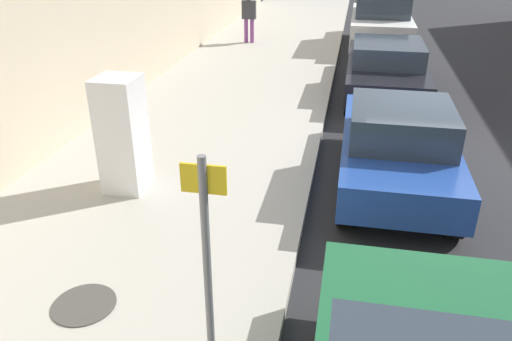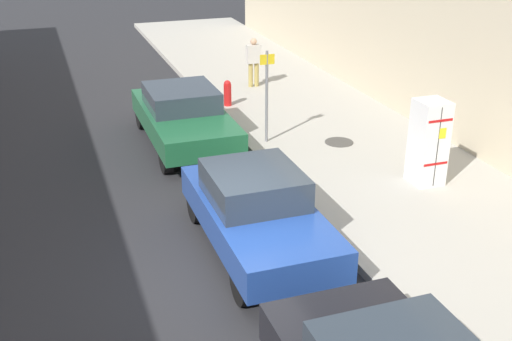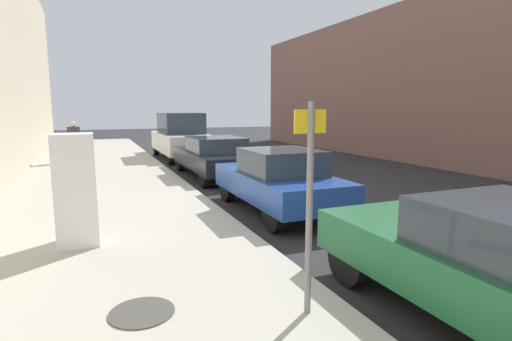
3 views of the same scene
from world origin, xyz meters
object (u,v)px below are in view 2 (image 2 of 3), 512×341
Objects in this scene: fire_hydrant at (228,93)px; pedestrian_standing_near at (254,59)px; street_sign_post at (267,91)px; discarded_refrigerator at (428,142)px; parked_hatchback_blue at (257,211)px; parked_sedan_green at (184,116)px.

pedestrian_standing_near is (-1.35, -1.63, 0.48)m from fire_hydrant.
discarded_refrigerator is at bearing 124.67° from street_sign_post.
pedestrian_standing_near is 0.38× the size of parked_hatchback_blue.
parked_sedan_green is at bearing -128.27° from pedestrian_standing_near.
parked_sedan_green is (4.19, -4.31, -0.32)m from discarded_refrigerator.
parked_sedan_green is at bearing -26.60° from street_sign_post.
street_sign_post is 0.52× the size of parked_sedan_green.
parked_sedan_green is at bearing -90.00° from parked_hatchback_blue.
pedestrian_standing_near reaches higher than fire_hydrant.
parked_sedan_green is (3.16, 3.81, -0.29)m from pedestrian_standing_near.
fire_hydrant is 0.18× the size of parked_hatchback_blue.
pedestrian_standing_near is at bearing -82.74° from discarded_refrigerator.
fire_hydrant is 2.17m from pedestrian_standing_near.
street_sign_post is (2.34, -3.38, 0.38)m from discarded_refrigerator.
fire_hydrant is 2.83m from parked_sedan_green.
parked_hatchback_blue is at bearing -107.39° from pedestrian_standing_near.
discarded_refrigerator is 4.36m from parked_hatchback_blue.
discarded_refrigerator is 0.80× the size of street_sign_post.
fire_hydrant is (2.39, -6.49, -0.52)m from discarded_refrigerator.
parked_sedan_green is 5.49m from parked_hatchback_blue.
discarded_refrigerator reaches higher than fire_hydrant.
discarded_refrigerator is 1.18× the size of pedestrian_standing_near.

